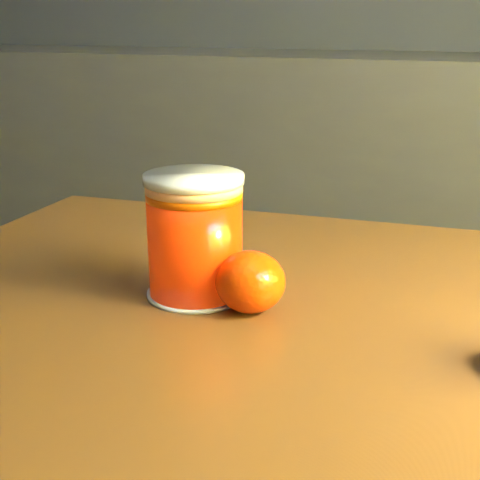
% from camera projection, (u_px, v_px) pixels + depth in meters
% --- Properties ---
extents(kitchen_counter, '(3.15, 0.60, 0.90)m').
position_uv_depth(kitchen_counter, '(247.00, 199.00, 2.13)').
color(kitchen_counter, '#45464A').
rests_on(kitchen_counter, ground).
extents(table, '(1.07, 0.81, 0.74)m').
position_uv_depth(table, '(379.00, 448.00, 0.55)').
color(table, brown).
rests_on(table, ground).
extents(juice_glass, '(0.09, 0.09, 0.11)m').
position_uv_depth(juice_glass, '(195.00, 237.00, 0.60)').
color(juice_glass, red).
rests_on(juice_glass, table).
extents(orange_front, '(0.08, 0.08, 0.05)m').
position_uv_depth(orange_front, '(250.00, 282.00, 0.57)').
color(orange_front, '#EB3C04').
rests_on(orange_front, table).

